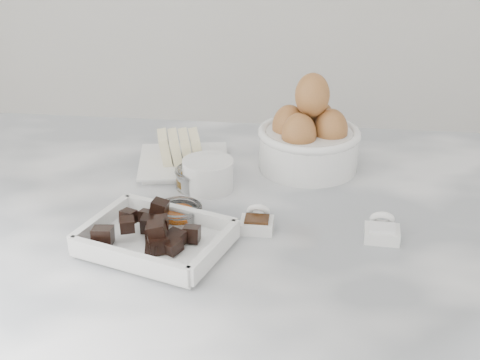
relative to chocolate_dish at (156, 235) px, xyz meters
name	(u,v)px	position (x,y,z in m)	size (l,w,h in m)	color
marble_slab	(226,220)	(0.09, 0.13, -0.04)	(1.20, 0.80, 0.04)	silver
chocolate_dish	(156,235)	(0.00, 0.00, 0.00)	(0.25, 0.21, 0.05)	white
butter_plate	(182,155)	(-0.02, 0.29, 0.00)	(0.19, 0.19, 0.07)	white
sugar_ramekin	(208,173)	(0.04, 0.21, 0.01)	(0.09, 0.09, 0.05)	white
egg_bowl	(309,138)	(0.22, 0.32, 0.04)	(0.19, 0.19, 0.18)	white
honey_bowl	(198,178)	(0.03, 0.21, 0.00)	(0.08, 0.08, 0.04)	white
zest_bowl	(179,214)	(0.02, 0.08, -0.01)	(0.07, 0.07, 0.03)	white
vanilla_spoon	(257,221)	(0.14, 0.08, -0.01)	(0.05, 0.06, 0.04)	white
salt_spoon	(382,230)	(0.33, 0.07, -0.01)	(0.05, 0.07, 0.04)	white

